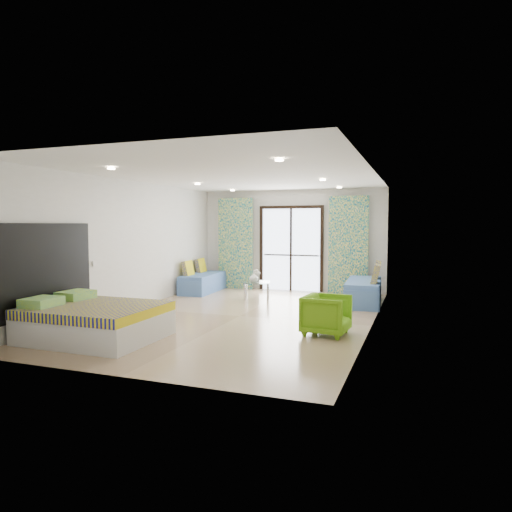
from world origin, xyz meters
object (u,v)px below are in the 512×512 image
(coffee_table, at_px, (257,284))
(daybed_right, at_px, (364,291))
(armchair, at_px, (327,313))
(daybed_left, at_px, (202,282))
(bed, at_px, (94,321))

(coffee_table, bearing_deg, daybed_right, 3.77)
(daybed_right, relative_size, armchair, 2.73)
(daybed_right, bearing_deg, coffee_table, -179.87)
(daybed_right, bearing_deg, daybed_left, 171.13)
(bed, xyz_separation_m, coffee_table, (1.08, 4.48, 0.09))
(daybed_left, xyz_separation_m, coffee_table, (1.72, -0.55, 0.10))
(daybed_right, height_order, coffee_table, daybed_right)
(bed, height_order, armchair, armchair)
(armchair, bearing_deg, bed, 119.21)
(coffee_table, bearing_deg, bed, -103.62)
(daybed_right, relative_size, coffee_table, 2.51)
(bed, bearing_deg, daybed_right, 52.26)
(daybed_left, distance_m, coffee_table, 1.81)
(bed, bearing_deg, coffee_table, 76.38)
(coffee_table, height_order, armchair, coffee_table)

